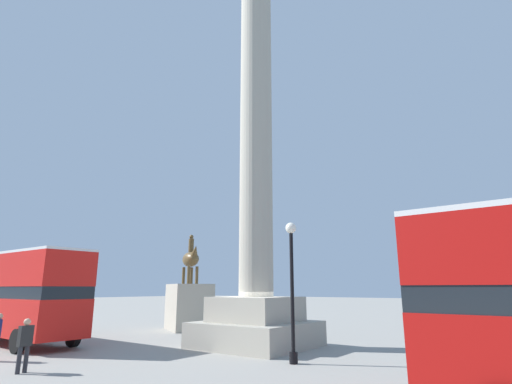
% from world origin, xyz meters
% --- Properties ---
extents(ground_plane, '(200.00, 200.00, 0.00)m').
position_xyz_m(ground_plane, '(0.00, 0.00, 0.00)').
color(ground_plane, gray).
extents(monument_column, '(4.86, 4.86, 25.34)m').
position_xyz_m(monument_column, '(0.00, 0.00, 8.89)').
color(monument_column, '#A39E8E').
rests_on(monument_column, ground_plane).
extents(bus_a, '(10.06, 2.86, 4.42)m').
position_xyz_m(bus_a, '(-10.44, -6.22, 2.44)').
color(bus_a, red).
rests_on(bus_a, ground_plane).
extents(equestrian_statue, '(4.21, 3.84, 6.27)m').
position_xyz_m(equestrian_statue, '(-8.22, 3.66, 1.78)').
color(equestrian_statue, '#A39E8E').
rests_on(equestrian_statue, ground_plane).
extents(street_lamp, '(0.42, 0.42, 5.17)m').
position_xyz_m(street_lamp, '(3.61, -2.61, 2.93)').
color(street_lamp, black).
rests_on(street_lamp, ground_plane).
extents(pedestrian_by_plinth, '(0.25, 0.47, 1.69)m').
position_xyz_m(pedestrian_by_plinth, '(-2.63, -9.22, 0.94)').
color(pedestrian_by_plinth, '#28282D').
rests_on(pedestrian_by_plinth, ground_plane).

